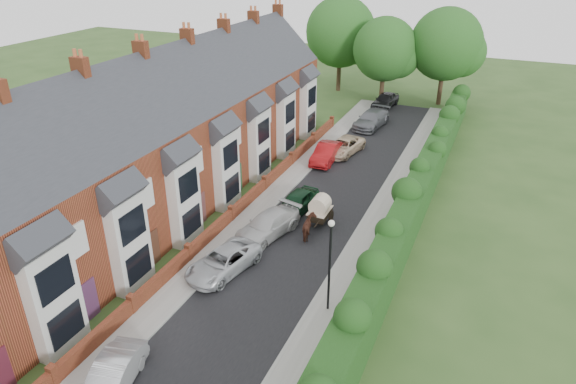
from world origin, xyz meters
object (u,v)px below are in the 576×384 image
object	(u,v)px
car_silver_a	(112,377)
car_red	(326,153)
horse	(309,228)
lamppost	(330,255)
car_black	(385,100)
horse_cart	(320,208)
car_green	(297,202)
car_white	(268,225)
car_silver_b	(223,261)
car_beige	(344,146)
car_grey	(371,119)

from	to	relation	value
car_silver_a	car_red	bearing A→B (deg)	76.50
car_red	horse	bearing A→B (deg)	-77.04
car_silver_a	horse	xyz separation A→B (m)	(3.06, 14.22, 0.05)
lamppost	car_black	xyz separation A→B (m)	(-5.59, 34.59, -2.52)
car_silver_a	horse_cart	xyz separation A→B (m)	(3.06, 16.09, 0.48)
car_red	horse_cart	world-z (taller)	horse_cart
car_green	horse	distance (m)	3.48
car_green	horse	bearing A→B (deg)	-48.66
car_white	car_red	bearing A→B (deg)	107.33
car_red	horse_cart	bearing A→B (deg)	-74.44
car_white	horse_cart	bearing A→B (deg)	60.73
car_silver_a	horse	bearing A→B (deg)	64.33
lamppost	car_green	world-z (taller)	lamppost
car_silver_b	car_beige	xyz separation A→B (m)	(0.77, 19.18, -0.00)
car_red	car_beige	size ratio (longest dim) A/B	0.96
horse	car_white	bearing A→B (deg)	0.19
car_red	horse	distance (m)	12.18
lamppost	car_beige	world-z (taller)	lamppost
car_silver_b	car_black	xyz separation A→B (m)	(0.81, 33.74, 0.11)
lamppost	car_black	world-z (taller)	lamppost
car_silver_b	car_grey	size ratio (longest dim) A/B	0.88
lamppost	car_red	bearing A→B (deg)	109.78
car_black	horse	size ratio (longest dim) A/B	2.61
car_white	car_red	world-z (taller)	car_red
lamppost	car_green	xyz separation A→B (m)	(-5.32, 8.87, -2.59)
horse	car_beige	bearing A→B (deg)	-96.27
car_green	horse_cart	world-z (taller)	horse_cart
car_white	car_green	distance (m)	3.59
car_silver_a	car_white	bearing A→B (deg)	74.00
car_red	car_grey	bearing A→B (deg)	81.79
lamppost	car_white	xyz separation A→B (m)	(-5.81, 5.32, -2.58)
car_silver_a	car_beige	distance (m)	28.24
car_beige	lamppost	bearing A→B (deg)	-64.09
car_black	car_beige	bearing A→B (deg)	-81.51
car_white	car_beige	xyz separation A→B (m)	(0.18, 14.71, -0.06)
car_beige	car_grey	xyz separation A→B (m)	(0.37, 7.60, 0.13)
lamppost	car_silver_a	distance (m)	10.73
car_beige	car_black	distance (m)	14.56
car_silver_b	car_silver_a	bearing A→B (deg)	-77.99
car_silver_a	car_silver_b	world-z (taller)	car_silver_a
car_beige	car_grey	world-z (taller)	car_grey
lamppost	car_beige	distance (m)	20.97
car_silver_b	car_beige	bearing A→B (deg)	99.72
horse	horse_cart	distance (m)	1.92
car_grey	car_beige	bearing A→B (deg)	-85.94
car_white	car_black	distance (m)	29.27
lamppost	car_silver_b	world-z (taller)	lamppost
car_black	horse_cart	size ratio (longest dim) A/B	1.61
car_silver_a	car_white	world-z (taller)	car_white
car_red	horse	xyz separation A→B (m)	(3.06, -11.78, -0.01)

